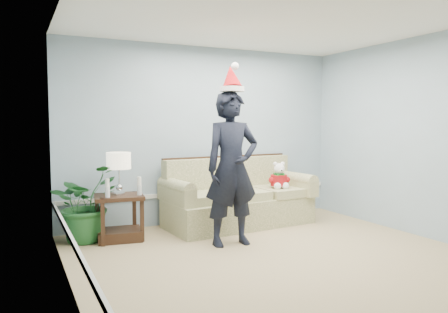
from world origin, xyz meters
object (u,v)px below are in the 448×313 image
sofa (237,201)px  houseplant (85,203)px  side_table (119,223)px  man (232,168)px  teddy_bear (279,179)px  table_lamp (119,162)px

sofa → houseplant: 2.22m
side_table → man: man is taller
sofa → houseplant: (-2.21, 0.04, 0.14)m
houseplant → teddy_bear: bearing=-4.6°
side_table → table_lamp: 0.79m
sofa → teddy_bear: sofa is taller
sofa → table_lamp: table_lamp is taller
man → teddy_bear: size_ratio=4.68×
sofa → table_lamp: size_ratio=4.05×
houseplant → teddy_bear: 2.85m
houseplant → teddy_bear: houseplant is taller
table_lamp → side_table: bearing=-134.2°
sofa → houseplant: size_ratio=2.25×
teddy_bear → houseplant: bearing=-173.5°
man → side_table: bearing=148.4°
side_table → table_lamp: size_ratio=1.23×
teddy_bear → sofa: bearing=174.2°
sofa → table_lamp: 1.92m
man → houseplant: bearing=151.4°
houseplant → man: man is taller
sofa → table_lamp: (-1.80, -0.11, 0.66)m
teddy_bear → man: bearing=-136.8°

